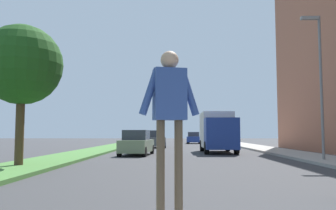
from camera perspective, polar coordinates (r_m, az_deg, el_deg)
ground_plane at (r=27.82m, az=2.24°, el=-7.63°), size 140.00×140.00×0.00m
median_strip at (r=26.59m, az=-12.88°, el=-7.50°), size 2.92×64.00×0.15m
tree_mid at (r=16.54m, az=-22.60°, el=5.97°), size 3.46×3.46×6.03m
sidewalk_right at (r=27.06m, az=18.73°, el=-7.33°), size 3.00×64.00×0.15m
street_lamp_right at (r=20.00m, az=23.28°, el=4.73°), size 1.02×0.24×7.50m
pedestrian_performer at (r=4.21m, az=0.26°, el=-2.31°), size 0.74×0.32×2.49m
sedan_midblock at (r=23.95m, az=-5.09°, el=-6.24°), size 2.13×4.38×1.69m
sedan_distant at (r=36.35m, az=-1.85°, el=-5.63°), size 2.01×4.64×1.75m
sedan_far_horizon at (r=50.25m, az=4.19°, el=-5.38°), size 2.17×4.18×1.63m
truck_box_delivery at (r=27.33m, az=8.02°, el=-4.22°), size 2.40×6.20×3.10m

